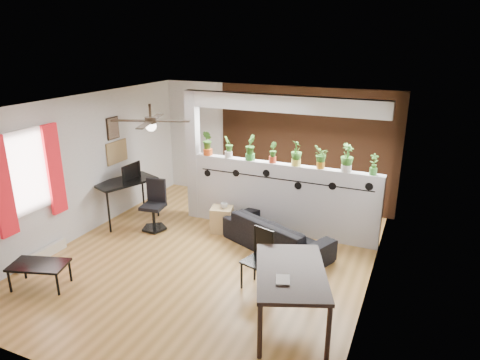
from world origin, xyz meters
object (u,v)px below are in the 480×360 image
(cup, at_px, (224,206))
(potted_plant_0, at_px, (208,142))
(potted_plant_4, at_px, (296,152))
(potted_plant_6, at_px, (347,157))
(potted_plant_5, at_px, (321,157))
(sofa, at_px, (277,234))
(potted_plant_3, at_px, (273,152))
(ceiling_fan, at_px, (151,122))
(potted_plant_1, at_px, (228,146))
(folding_chair, at_px, (260,253))
(potted_plant_2, at_px, (250,147))
(coffee_table, at_px, (39,266))
(office_chair, at_px, (155,208))
(dining_table, at_px, (291,276))
(cube_shelf, at_px, (222,219))
(computer_desk, at_px, (125,184))
(potted_plant_7, at_px, (374,163))

(cup, bearing_deg, potted_plant_0, 140.10)
(potted_plant_4, bearing_deg, potted_plant_6, -0.00)
(potted_plant_5, xyz_separation_m, sofa, (-0.53, -0.74, -1.29))
(potted_plant_3, distance_m, potted_plant_6, 1.36)
(ceiling_fan, distance_m, potted_plant_1, 2.00)
(potted_plant_4, distance_m, folding_chair, 2.22)
(potted_plant_2, relative_size, cup, 3.59)
(potted_plant_4, relative_size, sofa, 0.24)
(folding_chair, height_order, coffee_table, folding_chair)
(sofa, xyz_separation_m, cup, (-1.15, 0.25, 0.26))
(potted_plant_2, bearing_deg, office_chair, -150.94)
(potted_plant_4, bearing_deg, ceiling_fan, -135.41)
(dining_table, bearing_deg, potted_plant_3, 114.60)
(potted_plant_0, bearing_deg, potted_plant_5, 0.00)
(potted_plant_5, bearing_deg, cube_shelf, -164.46)
(potted_plant_6, distance_m, sofa, 1.81)
(ceiling_fan, relative_size, computer_desk, 0.90)
(computer_desk, xyz_separation_m, folding_chair, (3.35, -1.19, -0.23))
(potted_plant_2, relative_size, potted_plant_6, 0.99)
(potted_plant_1, height_order, potted_plant_6, potted_plant_6)
(cube_shelf, relative_size, folding_chair, 0.53)
(potted_plant_1, bearing_deg, cube_shelf, -81.22)
(sofa, relative_size, computer_desk, 1.44)
(potted_plant_1, height_order, potted_plant_3, potted_plant_1)
(potted_plant_0, relative_size, potted_plant_6, 1.00)
(computer_desk, relative_size, office_chair, 1.36)
(potted_plant_4, relative_size, coffee_table, 0.50)
(potted_plant_7, relative_size, folding_chair, 0.40)
(potted_plant_2, height_order, dining_table, potted_plant_2)
(potted_plant_5, distance_m, sofa, 1.58)
(computer_desk, bearing_deg, sofa, 0.64)
(potted_plant_3, height_order, potted_plant_7, potted_plant_3)
(ceiling_fan, relative_size, potted_plant_6, 2.45)
(potted_plant_5, relative_size, cup, 3.06)
(potted_plant_1, relative_size, sofa, 0.22)
(computer_desk, relative_size, folding_chair, 1.44)
(ceiling_fan, relative_size, potted_plant_4, 2.59)
(cube_shelf, height_order, office_chair, office_chair)
(potted_plant_2, bearing_deg, potted_plant_0, -180.00)
(sofa, bearing_deg, office_chair, 27.02)
(dining_table, relative_size, coffee_table, 1.78)
(potted_plant_0, bearing_deg, potted_plant_3, 0.00)
(ceiling_fan, distance_m, coffee_table, 2.71)
(potted_plant_5, height_order, coffee_table, potted_plant_5)
(folding_chair, bearing_deg, office_chair, 157.82)
(potted_plant_5, bearing_deg, potted_plant_1, 180.00)
(potted_plant_0, relative_size, folding_chair, 0.53)
(dining_table, bearing_deg, potted_plant_0, 134.25)
(ceiling_fan, bearing_deg, sofa, 31.36)
(sofa, bearing_deg, potted_plant_1, -6.81)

